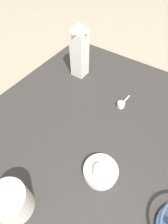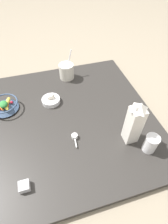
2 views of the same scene
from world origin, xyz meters
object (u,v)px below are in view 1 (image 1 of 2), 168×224
Objects in this scene: yogurt_tub at (11,202)px; drinking_cup at (79,53)px; milk_carton at (79,51)px; garlic_bowl at (100,171)px.

yogurt_tub reaches higher than drinking_cup.
milk_carton is 2.58× the size of drinking_cup.
drinking_cup is (0.10, 0.07, -0.09)m from milk_carton.
yogurt_tub is (-0.69, -0.22, -0.08)m from milk_carton.
yogurt_tub is 1.66× the size of garlic_bowl.
garlic_bowl is at bearing -34.50° from yogurt_tub.
milk_carton reaches higher than yogurt_tub.
milk_carton is 0.15m from drinking_cup.
milk_carton is 2.31× the size of garlic_bowl.
milk_carton reaches higher than drinking_cup.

